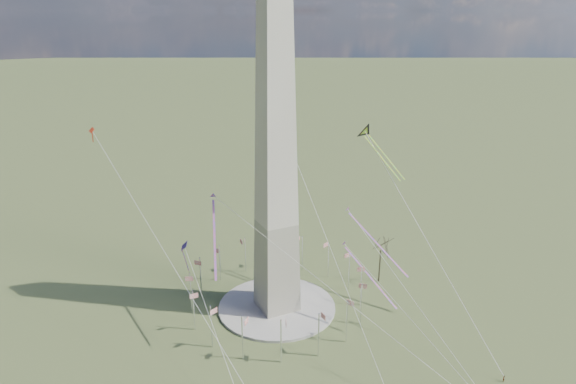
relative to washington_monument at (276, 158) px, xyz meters
name	(u,v)px	position (x,y,z in m)	size (l,w,h in m)	color
ground	(277,308)	(0.00, 0.00, -47.95)	(2000.00, 2000.00, 0.00)	#47582C
plaza	(277,307)	(0.00, 0.00, -47.55)	(36.00, 36.00, 0.80)	#A8A39A
washington_monument	(276,158)	(0.00, 0.00, 0.00)	(15.56, 15.56, 100.00)	#A7A28C
flagpole_ring	(277,287)	(0.00, 0.00, -40.68)	(54.40, 54.40, 13.00)	white
tree_near	(381,248)	(38.13, -0.04, -35.60)	(9.89, 9.89, 17.31)	#433A29
person_east	(504,379)	(36.33, -54.94, -47.08)	(0.64, 0.42, 1.75)	gray
kite_delta_black	(368,135)	(31.99, 2.22, 2.98)	(7.95, 17.98, 14.65)	black
kite_diamond_purple	(184,249)	(-25.14, 9.22, -26.52)	(2.48, 3.50, 10.26)	navy
kite_streamer_left	(368,233)	(21.16, -15.80, -20.34)	(8.67, 20.95, 14.99)	#FF4D28
kite_streamer_mid	(214,223)	(-18.30, 1.33, -16.66)	(8.65, 22.54, 16.01)	#FF4D28
kite_streamer_right	(361,266)	(27.46, -4.63, -37.52)	(7.82, 21.82, 15.40)	#FF4D28
kite_small_red	(92,132)	(-43.87, 36.10, 4.62)	(1.65, 1.61, 4.71)	red
kite_small_white	(259,67)	(12.44, 40.18, 20.45)	(1.40, 1.99, 4.14)	white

